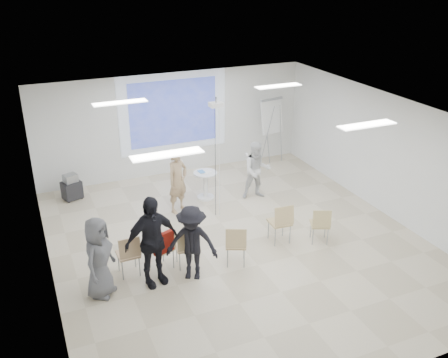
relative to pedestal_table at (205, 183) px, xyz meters
name	(u,v)px	position (x,y,z in m)	size (l,w,h in m)	color
floor	(238,244)	(-0.16, -2.44, -0.48)	(8.00, 9.00, 0.10)	beige
ceiling	(240,112)	(-0.16, -2.44, 2.62)	(8.00, 9.00, 0.10)	white
wall_back	(173,124)	(-0.16, 2.11, 1.07)	(8.00, 0.10, 3.00)	silver
wall_left	(41,217)	(-4.21, -2.44, 1.07)	(0.10, 9.00, 3.00)	silver
wall_right	(389,155)	(3.89, -2.44, 1.07)	(0.10, 9.00, 3.00)	silver
projection_halo	(173,112)	(-0.16, 2.05, 1.42)	(3.20, 0.01, 2.30)	silver
projection_image	(174,113)	(-0.16, 2.03, 1.42)	(2.60, 0.01, 1.90)	#3344B0
pedestal_table	(205,183)	(0.00, 0.00, 0.00)	(0.68, 0.68, 0.77)	white
player_left	(178,177)	(-0.89, -0.40, 0.51)	(0.69, 0.47, 1.89)	tan
player_right	(257,167)	(1.28, -0.48, 0.43)	(0.83, 0.67, 1.73)	silver
controller_left	(181,161)	(-0.71, -0.15, 0.81)	(0.04, 0.11, 0.04)	silver
controller_right	(247,155)	(1.10, -0.23, 0.74)	(0.04, 0.13, 0.04)	white
chair_far_left	(129,252)	(-2.70, -2.74, 0.11)	(0.44, 0.47, 0.92)	tan
chair_left_mid	(163,247)	(-2.01, -2.81, 0.11)	(0.56, 0.58, 0.91)	tan
chair_left_inner	(186,246)	(-1.55, -2.91, 0.09)	(0.46, 0.49, 0.88)	tan
chair_center	(236,243)	(-0.59, -3.24, 0.11)	(0.58, 0.60, 0.92)	tan
chair_right_inner	(281,220)	(0.71, -2.82, 0.14)	(0.48, 0.51, 0.96)	tan
chair_right_far	(321,223)	(1.52, -3.17, 0.08)	(0.55, 0.56, 0.87)	tan
red_jacket	(164,243)	(-2.04, -2.95, 0.29)	(0.45, 0.10, 0.43)	maroon
laptop	(185,245)	(-1.54, -2.82, 0.04)	(0.32, 0.23, 0.03)	black
audience_left	(151,235)	(-2.33, -3.16, 0.65)	(1.25, 0.75, 2.15)	black
audience_mid	(192,238)	(-1.56, -3.29, 0.47)	(1.16, 0.63, 1.79)	black
audience_outer	(98,253)	(-3.34, -3.13, 0.48)	(0.88, 0.58, 1.81)	slate
flipchart_easel	(272,116)	(2.75, 1.49, 1.11)	(0.90, 0.69, 2.09)	#92949A
av_cart	(72,188)	(-3.29, 1.36, -0.10)	(0.57, 0.51, 0.71)	black
ceiling_projector	(216,110)	(-0.07, -0.94, 2.26)	(0.30, 0.25, 3.00)	white
fluor_panel_nw	(120,103)	(-2.16, -0.44, 2.54)	(1.20, 0.30, 0.02)	white
fluor_panel_ne	(278,86)	(1.84, -0.44, 2.54)	(1.20, 0.30, 0.02)	white
fluor_panel_sw	(167,154)	(-2.16, -3.94, 2.54)	(1.20, 0.30, 0.02)	white
fluor_panel_se	(367,125)	(1.84, -3.94, 2.54)	(1.20, 0.30, 0.02)	white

